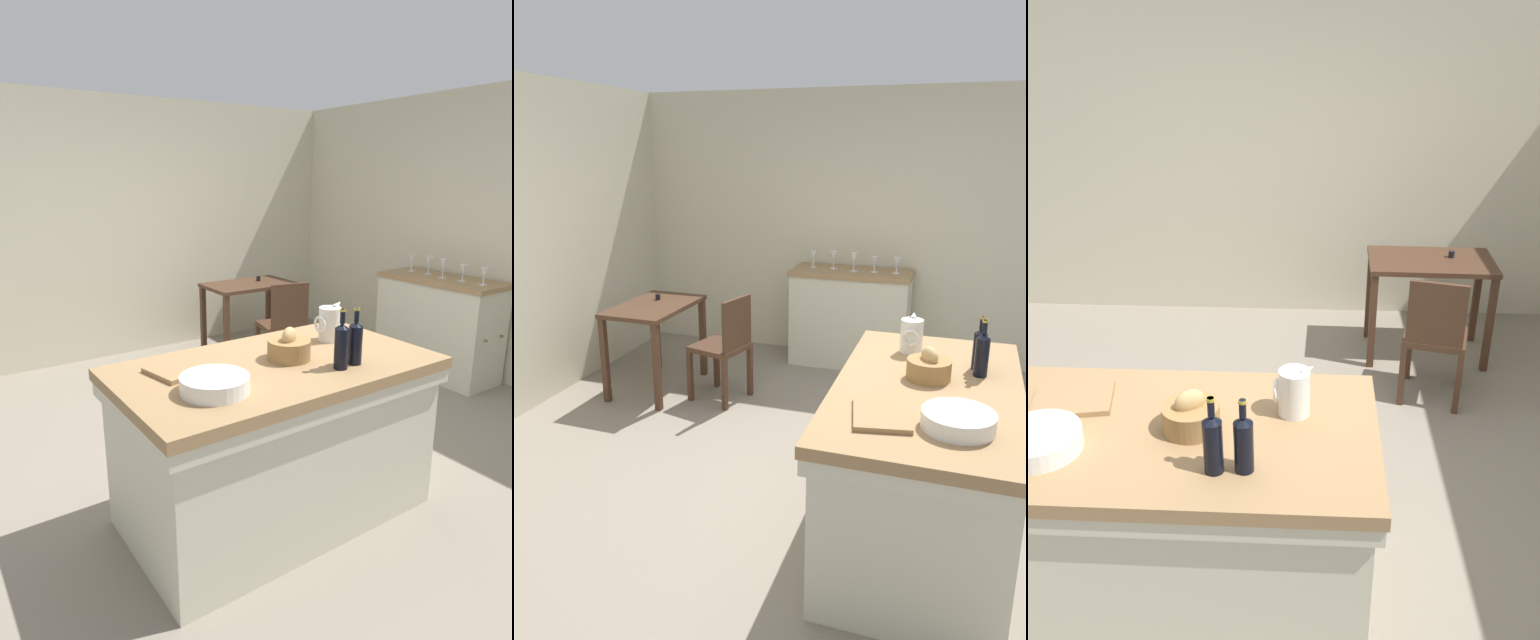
% 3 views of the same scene
% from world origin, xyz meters
% --- Properties ---
extents(ground_plane, '(6.76, 6.76, 0.00)m').
position_xyz_m(ground_plane, '(0.00, 0.00, 0.00)').
color(ground_plane, gray).
extents(wall_back, '(5.32, 0.12, 2.60)m').
position_xyz_m(wall_back, '(0.00, 2.60, 1.30)').
color(wall_back, beige).
rests_on(wall_back, ground).
extents(island_table, '(1.67, 0.93, 0.89)m').
position_xyz_m(island_table, '(-0.31, -0.60, 0.48)').
color(island_table, '#99754C').
rests_on(island_table, ground).
extents(writing_desk, '(0.91, 0.58, 0.82)m').
position_xyz_m(writing_desk, '(1.09, 1.78, 0.64)').
color(writing_desk, '#472D1E').
rests_on(writing_desk, ground).
extents(wooden_chair, '(0.49, 0.49, 0.90)m').
position_xyz_m(wooden_chair, '(1.05, 1.11, 0.49)').
color(wooden_chair, '#472D1E').
rests_on(wooden_chair, ground).
extents(pitcher, '(0.17, 0.13, 0.24)m').
position_xyz_m(pitcher, '(0.18, -0.46, 0.99)').
color(pitcher, white).
rests_on(pitcher, island_table).
extents(wash_bowl, '(0.32, 0.32, 0.08)m').
position_xyz_m(wash_bowl, '(-0.77, -0.76, 0.93)').
color(wash_bowl, white).
rests_on(wash_bowl, island_table).
extents(bread_basket, '(0.23, 0.23, 0.18)m').
position_xyz_m(bread_basket, '(-0.22, -0.59, 0.95)').
color(bread_basket, olive).
rests_on(bread_basket, island_table).
extents(cutting_board, '(0.37, 0.31, 0.02)m').
position_xyz_m(cutting_board, '(-0.76, -0.43, 0.90)').
color(cutting_board, '#99754C').
rests_on(cutting_board, island_table).
extents(wine_bottle_dark, '(0.07, 0.07, 0.30)m').
position_xyz_m(wine_bottle_dark, '(0.02, -0.84, 1.01)').
color(wine_bottle_dark, black).
rests_on(wine_bottle_dark, island_table).
extents(wine_bottle_amber, '(0.07, 0.07, 0.31)m').
position_xyz_m(wine_bottle_amber, '(-0.09, -0.85, 1.02)').
color(wine_bottle_amber, black).
rests_on(wine_bottle_amber, island_table).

